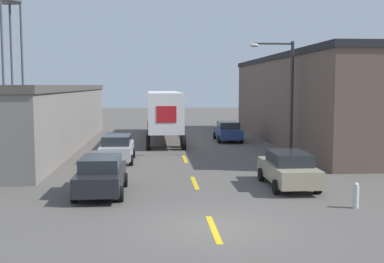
{
  "coord_description": "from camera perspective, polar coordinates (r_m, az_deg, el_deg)",
  "views": [
    {
      "loc": [
        -1.81,
        -14.71,
        4.47
      ],
      "look_at": [
        0.34,
        12.91,
        1.79
      ],
      "focal_mm": 45.0,
      "sensor_mm": 36.0,
      "label": 1
    }
  ],
  "objects": [
    {
      "name": "parked_car_left_far",
      "position": [
        28.39,
        -8.88,
        -1.95
      ],
      "size": [
        1.97,
        4.47,
        1.57
      ],
      "color": "#B2B2B7",
      "rests_on": "ground_plane"
    },
    {
      "name": "warehouse_right",
      "position": [
        39.53,
        16.71,
        3.7
      ],
      "size": [
        10.89,
        27.47,
        6.73
      ],
      "color": "brown",
      "rests_on": "ground_plane"
    },
    {
      "name": "ground_plane",
      "position": [
        15.48,
        2.5,
        -11.26
      ],
      "size": [
        160.0,
        160.0,
        0.0
      ],
      "primitive_type": "plane",
      "color": "#56514C"
    },
    {
      "name": "street_lamp",
      "position": [
        29.71,
        11.08,
        4.88
      ],
      "size": [
        2.72,
        0.32,
        7.09
      ],
      "color": "#2D2D30",
      "rests_on": "ground_plane"
    },
    {
      "name": "parked_car_right_far",
      "position": [
        38.52,
        4.27,
        0.06
      ],
      "size": [
        1.97,
        4.47,
        1.57
      ],
      "color": "navy",
      "rests_on": "ground_plane"
    },
    {
      "name": "parked_car_left_near",
      "position": [
        20.11,
        -10.72,
        -5.06
      ],
      "size": [
        1.97,
        4.47,
        1.57
      ],
      "color": "black",
      "rests_on": "ground_plane"
    },
    {
      "name": "fire_hydrant",
      "position": [
        18.61,
        18.84,
        -7.18
      ],
      "size": [
        0.22,
        0.22,
        0.95
      ],
      "color": "silver",
      "rests_on": "ground_plane"
    },
    {
      "name": "warehouse_left",
      "position": [
        37.0,
        -21.67,
        1.69
      ],
      "size": [
        11.55,
        27.86,
        4.48
      ],
      "color": "slate",
      "rests_on": "ground_plane"
    },
    {
      "name": "road_centerline",
      "position": [
        22.18,
        0.32,
        -6.08
      ],
      "size": [
        0.2,
        17.2,
        0.01
      ],
      "color": "gold",
      "rests_on": "ground_plane"
    },
    {
      "name": "semi_truck",
      "position": [
        39.95,
        -3.41,
        2.51
      ],
      "size": [
        2.83,
        15.68,
        3.92
      ],
      "rotation": [
        0.0,
        0.0,
        0.01
      ],
      "color": "silver",
      "rests_on": "ground_plane"
    },
    {
      "name": "parked_car_right_near",
      "position": [
        21.56,
        11.33,
        -4.36
      ],
      "size": [
        1.97,
        4.47,
        1.57
      ],
      "color": "tan",
      "rests_on": "ground_plane"
    }
  ]
}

